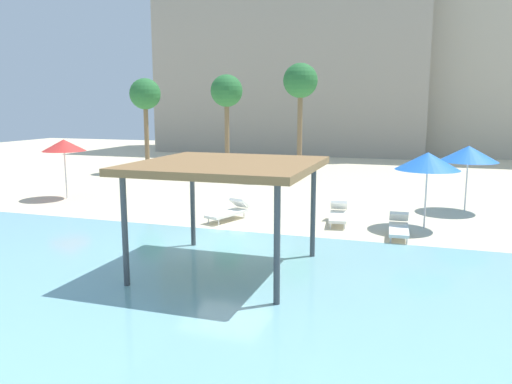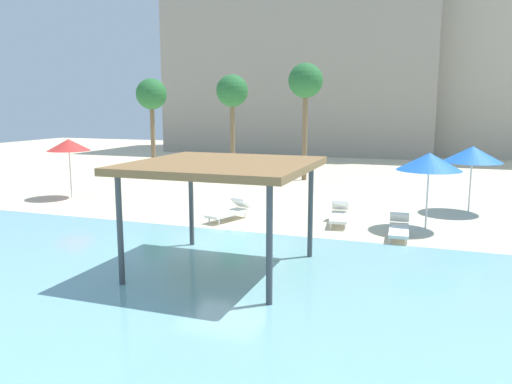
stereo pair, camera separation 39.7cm
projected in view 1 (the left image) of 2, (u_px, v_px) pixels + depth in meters
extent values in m
plane|color=beige|center=(227.00, 244.00, 15.41)|extent=(80.00, 80.00, 0.00)
cube|color=#7AB7C1|center=(134.00, 308.00, 10.49)|extent=(44.00, 13.50, 0.04)
cylinder|color=#42474C|center=(193.00, 203.00, 14.96)|extent=(0.14, 0.14, 2.62)
cylinder|color=#42474C|center=(313.00, 211.00, 13.85)|extent=(0.14, 0.14, 2.62)
cylinder|color=#42474C|center=(125.00, 232.00, 11.57)|extent=(0.14, 0.14, 2.62)
cylinder|color=#42474C|center=(277.00, 246.00, 10.46)|extent=(0.14, 0.14, 2.62)
cube|color=olive|center=(227.00, 165.00, 12.47)|extent=(4.31, 4.31, 0.18)
cylinder|color=silver|center=(426.00, 199.00, 17.27)|extent=(0.06, 0.06, 2.02)
cone|color=blue|center=(428.00, 161.00, 17.05)|extent=(2.15, 2.15, 0.59)
cylinder|color=silver|center=(66.00, 175.00, 22.79)|extent=(0.06, 0.06, 2.15)
cone|color=red|center=(64.00, 145.00, 22.57)|extent=(1.90, 1.90, 0.52)
cylinder|color=silver|center=(466.00, 187.00, 20.04)|extent=(0.06, 0.06, 1.99)
cone|color=blue|center=(468.00, 154.00, 19.82)|extent=(2.26, 2.26, 0.62)
cylinder|color=white|center=(407.00, 241.00, 15.36)|extent=(0.05, 0.05, 0.22)
cylinder|color=white|center=(391.00, 240.00, 15.49)|extent=(0.05, 0.05, 0.22)
cylinder|color=white|center=(406.00, 230.00, 16.74)|extent=(0.05, 0.05, 0.22)
cylinder|color=white|center=(391.00, 229.00, 16.86)|extent=(0.05, 0.05, 0.22)
cube|color=white|center=(399.00, 230.00, 16.08)|extent=(0.70, 1.83, 0.10)
cube|color=white|center=(399.00, 216.00, 16.74)|extent=(0.63, 0.54, 0.40)
cylinder|color=white|center=(345.00, 226.00, 17.23)|extent=(0.05, 0.05, 0.22)
cylinder|color=white|center=(330.00, 226.00, 17.32)|extent=(0.05, 0.05, 0.22)
cylinder|color=white|center=(345.00, 217.00, 18.62)|extent=(0.05, 0.05, 0.22)
cylinder|color=white|center=(332.00, 217.00, 18.71)|extent=(0.05, 0.05, 0.22)
cube|color=white|center=(338.00, 217.00, 17.94)|extent=(0.83, 1.86, 0.10)
cube|color=white|center=(339.00, 205.00, 18.62)|extent=(0.66, 0.58, 0.40)
cylinder|color=white|center=(219.00, 222.00, 17.80)|extent=(0.05, 0.05, 0.22)
cylinder|color=white|center=(208.00, 220.00, 18.08)|extent=(0.05, 0.05, 0.22)
cylinder|color=white|center=(244.00, 215.00, 18.93)|extent=(0.05, 0.05, 0.22)
cylinder|color=white|center=(234.00, 214.00, 19.22)|extent=(0.05, 0.05, 0.22)
cube|color=white|center=(227.00, 214.00, 18.48)|extent=(1.15, 1.90, 0.10)
cube|color=white|center=(239.00, 203.00, 19.02)|extent=(0.73, 0.67, 0.40)
cylinder|color=brown|center=(147.00, 136.00, 31.50)|extent=(0.28, 0.28, 4.50)
sphere|color=#286B33|center=(145.00, 94.00, 31.06)|extent=(1.90, 1.90, 1.90)
cylinder|color=brown|center=(227.00, 136.00, 30.37)|extent=(0.28, 0.28, 4.66)
sphere|color=#286B33|center=(227.00, 91.00, 29.91)|extent=(1.90, 1.90, 1.90)
cylinder|color=brown|center=(300.00, 134.00, 28.28)|extent=(0.28, 0.28, 5.15)
sphere|color=#286B33|center=(300.00, 80.00, 27.78)|extent=(1.90, 1.90, 1.90)
cube|color=#9E9384|center=(295.00, 61.00, 46.02)|extent=(23.29, 10.52, 16.24)
cube|color=#B2A893|center=(477.00, 25.00, 43.68)|extent=(22.33, 11.79, 21.90)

